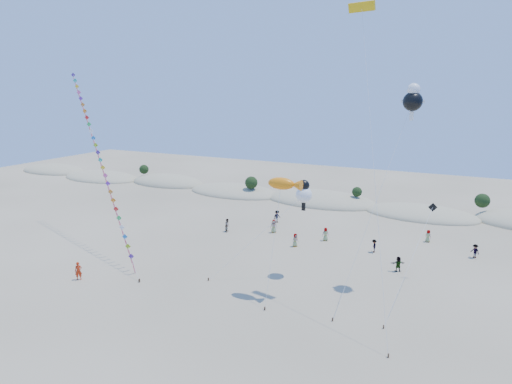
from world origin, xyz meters
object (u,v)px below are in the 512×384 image
object	(u,v)px
fish_kite	(285,184)
flyer_foreground	(78,271)
kite_train	(99,154)
parafoil_kite	(362,14)

from	to	relation	value
fish_kite	flyer_foreground	xyz separation A→B (m)	(-19.19, -5.91, -9.35)
kite_train	flyer_foreground	bearing A→B (deg)	-58.64
fish_kite	parafoil_kite	world-z (taller)	parafoil_kite
fish_kite	kite_train	bearing A→B (deg)	172.01
kite_train	parafoil_kite	bearing A→B (deg)	0.69
kite_train	flyer_foreground	world-z (taller)	kite_train
parafoil_kite	flyer_foreground	xyz separation A→B (m)	(-24.22, -9.77, -23.32)
kite_train	fish_kite	distance (m)	25.18
kite_train	parafoil_kite	distance (m)	32.82
kite_train	parafoil_kite	size ratio (longest dim) A/B	0.87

